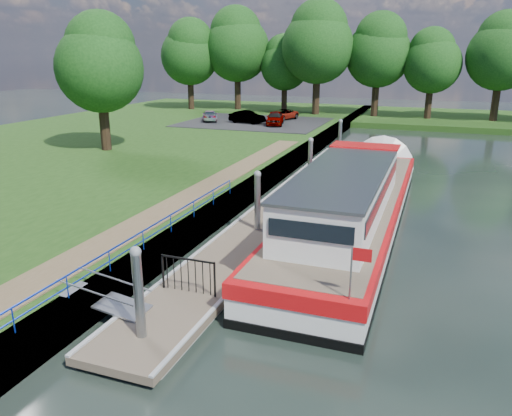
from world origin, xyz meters
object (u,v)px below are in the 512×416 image
(pontoon, at_px, (288,205))
(car_a, at_px, (275,118))
(car_b, at_px, (247,117))
(car_d, at_px, (283,115))
(barge, at_px, (355,202))
(car_c, at_px, (210,116))

(pontoon, xyz_separation_m, car_a, (-8.35, 23.57, 1.32))
(car_b, bearing_deg, car_d, -23.77)
(barge, height_order, car_b, barge)
(car_b, xyz_separation_m, car_c, (-4.23, 0.22, -0.08))
(car_c, bearing_deg, pontoon, 98.31)
(pontoon, height_order, car_b, car_b)
(barge, bearing_deg, pontoon, 159.05)
(car_a, xyz_separation_m, car_d, (-0.47, 4.11, -0.13))
(pontoon, bearing_deg, car_c, 122.99)
(barge, height_order, car_a, barge)
(pontoon, height_order, car_d, car_d)
(barge, distance_m, car_b, 29.39)
(car_a, distance_m, car_c, 7.32)
(barge, relative_size, car_d, 5.53)
(pontoon, relative_size, car_a, 7.68)
(car_b, distance_m, car_c, 4.24)
(car_a, bearing_deg, car_b, 160.16)
(pontoon, bearing_deg, car_b, 115.54)
(car_c, height_order, car_d, car_c)
(car_b, bearing_deg, car_a, -85.41)
(car_a, xyz_separation_m, car_b, (-3.07, 0.32, -0.05))
(car_d, bearing_deg, barge, -47.62)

